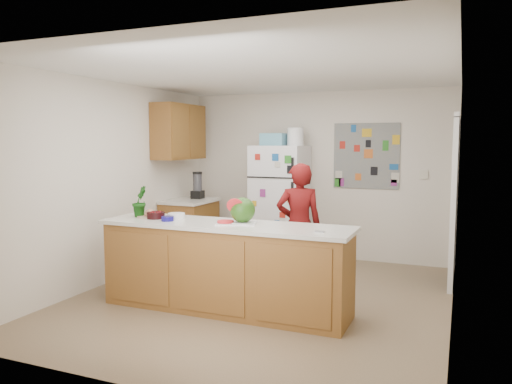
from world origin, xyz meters
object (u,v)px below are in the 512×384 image
at_px(refrigerator, 280,203).
at_px(watermelon, 243,210).
at_px(person, 299,225).
at_px(cherry_bowl, 156,215).

bearing_deg(refrigerator, watermelon, -79.49).
relative_size(person, watermelon, 5.80).
relative_size(refrigerator, person, 1.13).
xyz_separation_m(person, watermelon, (-0.26, -1.08, 0.31)).
distance_m(refrigerator, person, 1.44).
bearing_deg(cherry_bowl, person, 41.21).
bearing_deg(watermelon, person, 76.42).
height_order(refrigerator, person, refrigerator).
xyz_separation_m(watermelon, cherry_bowl, (-1.02, -0.04, -0.11)).
distance_m(person, cherry_bowl, 1.72).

